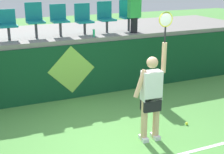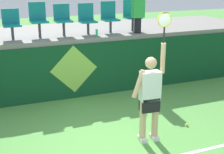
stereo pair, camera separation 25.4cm
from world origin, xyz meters
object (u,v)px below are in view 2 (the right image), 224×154
at_px(stadium_chair_4, 87,18).
at_px(spectator_0, 138,12).
at_px(tennis_player, 150,95).
at_px(stadium_chair_5, 109,16).
at_px(tennis_ball, 187,125).
at_px(stadium_chair_2, 38,18).
at_px(stadium_chair_3, 63,18).
at_px(stadium_chair_6, 132,14).
at_px(stadium_chair_1, 11,22).
at_px(water_bottle, 97,33).

height_order(stadium_chair_4, spectator_0, spectator_0).
bearing_deg(tennis_player, stadium_chair_4, 91.77).
bearing_deg(stadium_chair_5, tennis_player, -98.94).
distance_m(tennis_ball, stadium_chair_2, 4.65).
distance_m(tennis_player, spectator_0, 3.59).
bearing_deg(stadium_chair_3, stadium_chair_6, 0.18).
relative_size(tennis_player, stadium_chair_1, 3.32).
relative_size(tennis_ball, stadium_chair_5, 0.08).
relative_size(stadium_chair_2, spectator_0, 0.81).
relative_size(stadium_chair_1, stadium_chair_2, 0.84).
relative_size(water_bottle, stadium_chair_5, 0.24).
xyz_separation_m(stadium_chair_2, stadium_chair_6, (2.70, 0.00, -0.02)).
distance_m(stadium_chair_3, spectator_0, 2.10).
height_order(stadium_chair_3, stadium_chair_5, stadium_chair_5).
height_order(tennis_player, stadium_chair_3, tennis_player).
distance_m(stadium_chair_2, stadium_chair_4, 1.34).
bearing_deg(stadium_chair_3, stadium_chair_4, 0.52).
height_order(tennis_ball, spectator_0, spectator_0).
bearing_deg(water_bottle, stadium_chair_1, 165.18).
xyz_separation_m(stadium_chair_2, stadium_chair_4, (1.34, 0.00, -0.06)).
bearing_deg(stadium_chair_5, stadium_chair_6, -0.09).
xyz_separation_m(tennis_player, stadium_chair_1, (-2.14, 3.55, 1.03)).
bearing_deg(water_bottle, stadium_chair_3, 144.05).
relative_size(stadium_chair_4, stadium_chair_5, 0.96).
bearing_deg(spectator_0, stadium_chair_6, 90.00).
bearing_deg(stadium_chair_1, stadium_chair_3, 0.14).
relative_size(stadium_chair_3, stadium_chair_6, 0.94).
bearing_deg(stadium_chair_4, stadium_chair_5, 0.10).
bearing_deg(stadium_chair_4, stadium_chair_6, 0.00).
bearing_deg(water_bottle, tennis_ball, -68.35).
xyz_separation_m(water_bottle, stadium_chair_1, (-2.11, 0.56, 0.32)).
bearing_deg(stadium_chair_4, stadium_chair_2, -179.95).
relative_size(stadium_chair_1, stadium_chair_3, 0.91).
bearing_deg(stadium_chair_6, stadium_chair_1, -179.84).
bearing_deg(water_bottle, spectator_0, 6.96).
distance_m(stadium_chair_6, spectator_0, 0.42).
xyz_separation_m(stadium_chair_5, spectator_0, (0.70, -0.41, 0.11)).
height_order(stadium_chair_1, stadium_chair_2, stadium_chair_2).
height_order(tennis_ball, water_bottle, water_bottle).
distance_m(tennis_player, stadium_chair_2, 4.00).
height_order(tennis_ball, stadium_chair_3, stadium_chair_3).
height_order(stadium_chair_1, stadium_chair_3, stadium_chair_3).
xyz_separation_m(stadium_chair_3, spectator_0, (2.06, -0.40, 0.11)).
bearing_deg(spectator_0, stadium_chair_3, 168.87).
bearing_deg(stadium_chair_4, tennis_ball, -70.51).
distance_m(tennis_ball, stadium_chair_3, 4.31).
bearing_deg(water_bottle, stadium_chair_4, 98.22).
distance_m(stadium_chair_4, stadium_chair_5, 0.67).
distance_m(tennis_ball, stadium_chair_6, 3.90).
height_order(stadium_chair_5, stadium_chair_6, stadium_chair_6).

